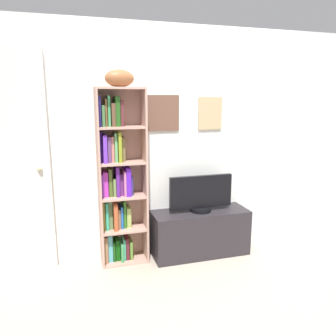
{
  "coord_description": "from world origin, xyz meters",
  "views": [
    {
      "loc": [
        -1.2,
        -2.19,
        1.63
      ],
      "look_at": [
        -0.3,
        0.85,
        0.98
      ],
      "focal_mm": 35.6,
      "sensor_mm": 36.0,
      "label": 1
    }
  ],
  "objects": [
    {
      "name": "ground",
      "position": [
        0.0,
        0.0,
        -0.02
      ],
      "size": [
        5.2,
        5.2,
        0.04
      ],
      "primitive_type": "cube",
      "color": "#B19F8C"
    },
    {
      "name": "bookshelf",
      "position": [
        -0.77,
        1.0,
        0.84
      ],
      "size": [
        0.47,
        0.25,
        1.75
      ],
      "color": "tan",
      "rests_on": "ground"
    },
    {
      "name": "back_wall",
      "position": [
        -0.0,
        1.13,
        1.19
      ],
      "size": [
        4.8,
        0.08,
        2.37
      ],
      "color": "silver",
      "rests_on": "ground"
    },
    {
      "name": "football",
      "position": [
        -0.73,
        0.98,
        1.82
      ],
      "size": [
        0.29,
        0.19,
        0.16
      ],
      "primitive_type": "ellipsoid",
      "rotation": [
        0.0,
        0.0,
        0.13
      ],
      "color": "brown",
      "rests_on": "bookshelf"
    },
    {
      "name": "television",
      "position": [
        0.08,
        0.91,
        0.67
      ],
      "size": [
        0.68,
        0.22,
        0.38
      ],
      "color": "black",
      "rests_on": "tv_stand"
    },
    {
      "name": "tv_stand",
      "position": [
        0.08,
        0.91,
        0.24
      ],
      "size": [
        1.02,
        0.37,
        0.48
      ],
      "color": "#262327",
      "rests_on": "ground"
    },
    {
      "name": "door",
      "position": [
        -1.78,
        1.08,
        1.04
      ],
      "size": [
        0.79,
        0.09,
        2.09
      ],
      "color": "silver",
      "rests_on": "ground"
    }
  ]
}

